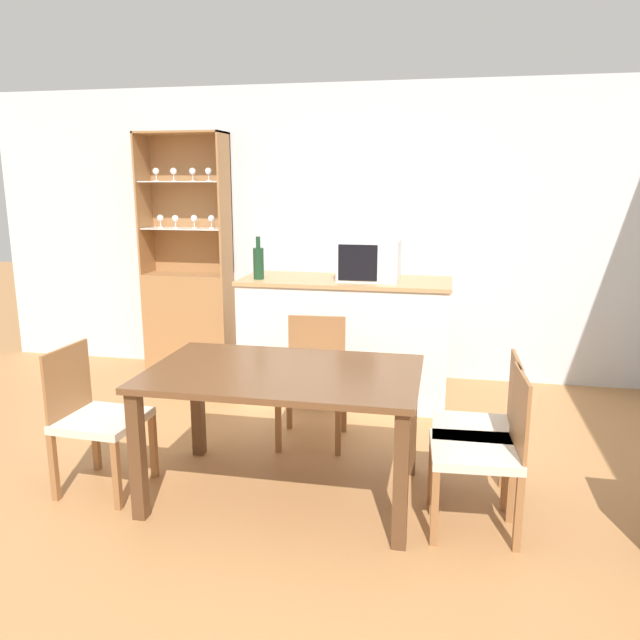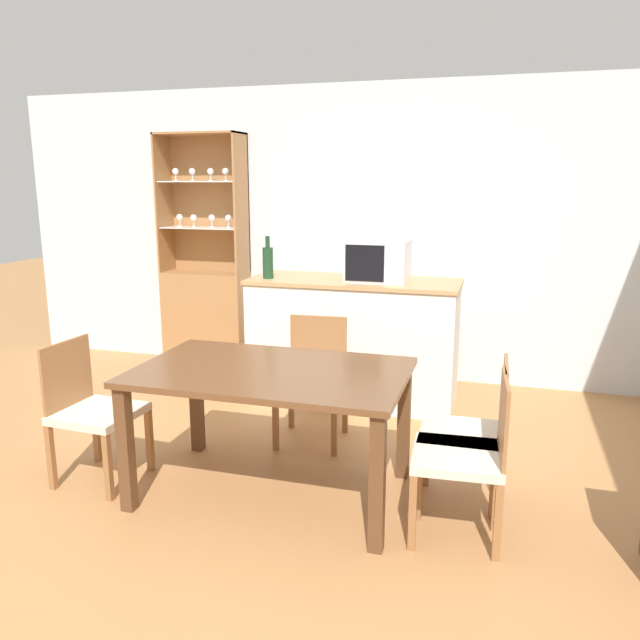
{
  "view_description": "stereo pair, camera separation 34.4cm",
  "coord_description": "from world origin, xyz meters",
  "px_view_note": "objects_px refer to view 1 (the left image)",
  "views": [
    {
      "loc": [
        0.87,
        -2.89,
        1.74
      ],
      "look_at": [
        0.07,
        1.07,
        0.83
      ],
      "focal_mm": 35.0,
      "sensor_mm": 36.0,
      "label": 1
    },
    {
      "loc": [
        1.21,
        -2.8,
        1.74
      ],
      "look_at": [
        0.07,
        1.07,
        0.83
      ],
      "focal_mm": 35.0,
      "sensor_mm": 36.0,
      "label": 2
    }
  ],
  "objects_px": {
    "dining_chair_side_right_far": "(481,428)",
    "dining_chair_side_left_near": "(96,418)",
    "dining_chair_side_right_near": "(484,449)",
    "wine_bottle": "(259,262)",
    "microwave": "(369,260)",
    "display_cabinet": "(189,302)",
    "dining_chair_head_far": "(313,379)",
    "dining_table": "(283,388)"
  },
  "relations": [
    {
      "from": "display_cabinet",
      "to": "dining_chair_side_right_near",
      "type": "distance_m",
      "value": 3.47
    },
    {
      "from": "display_cabinet",
      "to": "dining_chair_head_far",
      "type": "xyz_separation_m",
      "value": [
        1.49,
        -1.41,
        -0.2
      ]
    },
    {
      "from": "dining_chair_side_left_near",
      "to": "microwave",
      "type": "distance_m",
      "value": 2.34
    },
    {
      "from": "dining_chair_side_right_near",
      "to": "dining_chair_side_left_near",
      "type": "distance_m",
      "value": 2.13
    },
    {
      "from": "dining_chair_side_left_near",
      "to": "wine_bottle",
      "type": "height_order",
      "value": "wine_bottle"
    },
    {
      "from": "dining_chair_side_right_far",
      "to": "dining_chair_head_far",
      "type": "xyz_separation_m",
      "value": [
        -1.07,
        0.65,
        0.0
      ]
    },
    {
      "from": "microwave",
      "to": "dining_table",
      "type": "bearing_deg",
      "value": -98.84
    },
    {
      "from": "display_cabinet",
      "to": "wine_bottle",
      "type": "distance_m",
      "value": 1.23
    },
    {
      "from": "dining_chair_side_right_far",
      "to": "display_cabinet",
      "type": "bearing_deg",
      "value": 50.13
    },
    {
      "from": "display_cabinet",
      "to": "dining_chair_head_far",
      "type": "relative_size",
      "value": 2.6
    },
    {
      "from": "dining_chair_side_right_near",
      "to": "wine_bottle",
      "type": "xyz_separation_m",
      "value": [
        -1.66,
        1.65,
        0.69
      ]
    },
    {
      "from": "dining_chair_head_far",
      "to": "dining_chair_side_right_near",
      "type": "bearing_deg",
      "value": 135.39
    },
    {
      "from": "dining_chair_side_left_near",
      "to": "wine_bottle",
      "type": "distance_m",
      "value": 1.85
    },
    {
      "from": "dining_table",
      "to": "microwave",
      "type": "relative_size",
      "value": 3.19
    },
    {
      "from": "dining_table",
      "to": "dining_chair_side_right_far",
      "type": "xyz_separation_m",
      "value": [
        1.07,
        0.14,
        -0.2
      ]
    },
    {
      "from": "dining_chair_side_right_near",
      "to": "dining_chair_head_far",
      "type": "distance_m",
      "value": 1.41
    },
    {
      "from": "dining_chair_side_right_near",
      "to": "microwave",
      "type": "distance_m",
      "value": 2.09
    },
    {
      "from": "dining_table",
      "to": "dining_chair_head_far",
      "type": "xyz_separation_m",
      "value": [
        -0.0,
        0.79,
        -0.2
      ]
    },
    {
      "from": "dining_table",
      "to": "wine_bottle",
      "type": "bearing_deg",
      "value": 111.45
    },
    {
      "from": "dining_chair_side_left_near",
      "to": "dining_chair_head_far",
      "type": "height_order",
      "value": "same"
    },
    {
      "from": "dining_table",
      "to": "dining_chair_head_far",
      "type": "bearing_deg",
      "value": 90.21
    },
    {
      "from": "dining_chair_side_right_far",
      "to": "dining_chair_side_left_near",
      "type": "xyz_separation_m",
      "value": [
        -2.13,
        -0.27,
        0.0
      ]
    },
    {
      "from": "dining_chair_side_right_far",
      "to": "wine_bottle",
      "type": "xyz_separation_m",
      "value": [
        -1.66,
        1.38,
        0.69
      ]
    },
    {
      "from": "microwave",
      "to": "dining_chair_side_right_near",
      "type": "bearing_deg",
      "value": -65.68
    },
    {
      "from": "dining_table",
      "to": "dining_chair_side_left_near",
      "type": "bearing_deg",
      "value": -172.74
    },
    {
      "from": "dining_chair_side_right_far",
      "to": "dining_chair_head_far",
      "type": "bearing_deg",
      "value": 57.69
    },
    {
      "from": "dining_chair_head_far",
      "to": "wine_bottle",
      "type": "distance_m",
      "value": 1.16
    },
    {
      "from": "wine_bottle",
      "to": "dining_table",
      "type": "bearing_deg",
      "value": -68.55
    },
    {
      "from": "display_cabinet",
      "to": "dining_chair_head_far",
      "type": "bearing_deg",
      "value": -43.52
    },
    {
      "from": "display_cabinet",
      "to": "microwave",
      "type": "height_order",
      "value": "display_cabinet"
    },
    {
      "from": "dining_table",
      "to": "wine_bottle",
      "type": "distance_m",
      "value": 1.7
    },
    {
      "from": "microwave",
      "to": "dining_chair_side_right_far",
      "type": "bearing_deg",
      "value": -61.9
    },
    {
      "from": "display_cabinet",
      "to": "dining_chair_head_far",
      "type": "height_order",
      "value": "display_cabinet"
    },
    {
      "from": "dining_chair_side_right_near",
      "to": "dining_chair_side_left_near",
      "type": "bearing_deg",
      "value": 86.28
    },
    {
      "from": "dining_chair_side_right_far",
      "to": "dining_chair_side_right_near",
      "type": "height_order",
      "value": "same"
    },
    {
      "from": "dining_chair_head_far",
      "to": "dining_table",
      "type": "bearing_deg",
      "value": 86.49
    },
    {
      "from": "wine_bottle",
      "to": "dining_chair_side_right_near",
      "type": "bearing_deg",
      "value": -44.8
    },
    {
      "from": "dining_chair_side_right_far",
      "to": "dining_chair_side_left_near",
      "type": "height_order",
      "value": "same"
    },
    {
      "from": "wine_bottle",
      "to": "microwave",
      "type": "bearing_deg",
      "value": 9.34
    },
    {
      "from": "display_cabinet",
      "to": "dining_chair_side_left_near",
      "type": "height_order",
      "value": "display_cabinet"
    },
    {
      "from": "dining_chair_side_right_far",
      "to": "wine_bottle",
      "type": "distance_m",
      "value": 2.26
    },
    {
      "from": "microwave",
      "to": "wine_bottle",
      "type": "bearing_deg",
      "value": -170.66
    }
  ]
}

